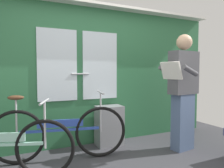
{
  "coord_description": "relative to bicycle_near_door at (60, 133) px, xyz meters",
  "views": [
    {
      "loc": [
        -1.16,
        -1.97,
        1.21
      ],
      "look_at": [
        0.15,
        0.86,
        1.02
      ],
      "focal_mm": 34.18,
      "sensor_mm": 36.0,
      "label": 1
    }
  ],
  "objects": [
    {
      "name": "bicycle_leaning_behind",
      "position": [
        -0.71,
        -0.23,
        -0.02
      ],
      "size": [
        1.56,
        0.66,
        0.88
      ],
      "rotation": [
        0.0,
        0.0,
        -0.34
      ],
      "color": "black",
      "rests_on": "ground_plane"
    },
    {
      "name": "passenger_reading_newspaper",
      "position": [
        1.79,
        -0.38,
        0.55
      ],
      "size": [
        0.61,
        0.55,
        1.76
      ],
      "rotation": [
        0.0,
        0.0,
        3.29
      ],
      "color": "slate",
      "rests_on": "ground_plane"
    },
    {
      "name": "trash_bin_by_wall",
      "position": [
        0.85,
        0.28,
        -0.06
      ],
      "size": [
        0.43,
        0.28,
        0.64
      ],
      "primitive_type": "cube",
      "color": "gray",
      "rests_on": "ground_plane"
    },
    {
      "name": "train_door_wall",
      "position": [
        0.61,
        0.49,
        0.81
      ],
      "size": [
        4.72,
        0.28,
        2.28
      ],
      "color": "#2D6B42",
      "rests_on": "ground_plane"
    },
    {
      "name": "bicycle_near_door",
      "position": [
        0.0,
        0.0,
        0.0
      ],
      "size": [
        1.78,
        0.53,
        0.92
      ],
      "rotation": [
        0.0,
        0.0,
        -0.2
      ],
      "color": "black",
      "rests_on": "ground_plane"
    }
  ]
}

